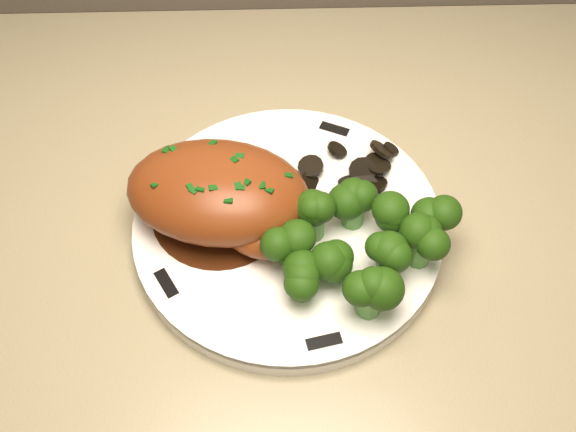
{
  "coord_description": "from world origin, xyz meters",
  "views": [
    {
      "loc": [
        -0.12,
        1.26,
        1.37
      ],
      "look_at": [
        -0.11,
        1.65,
        0.83
      ],
      "focal_mm": 45.0,
      "sensor_mm": 36.0,
      "label": 1
    }
  ],
  "objects_px": {
    "counter": "(412,375)",
    "chicken_breast": "(223,196)",
    "plate": "(288,228)",
    "broccoli_florets": "(361,242)"
  },
  "relations": [
    {
      "from": "counter",
      "to": "broccoli_florets",
      "type": "distance_m",
      "value": 0.46
    },
    {
      "from": "counter",
      "to": "plate",
      "type": "height_order",
      "value": "counter"
    },
    {
      "from": "chicken_breast",
      "to": "plate",
      "type": "bearing_deg",
      "value": 1.62
    },
    {
      "from": "counter",
      "to": "broccoli_florets",
      "type": "height_order",
      "value": "counter"
    },
    {
      "from": "plate",
      "to": "chicken_breast",
      "type": "distance_m",
      "value": 0.07
    },
    {
      "from": "plate",
      "to": "chicken_breast",
      "type": "xyz_separation_m",
      "value": [
        -0.06,
        0.01,
        0.04
      ]
    },
    {
      "from": "chicken_breast",
      "to": "broccoli_florets",
      "type": "bearing_deg",
      "value": -13.17
    },
    {
      "from": "plate",
      "to": "broccoli_florets",
      "type": "xyz_separation_m",
      "value": [
        0.06,
        -0.04,
        0.04
      ]
    },
    {
      "from": "counter",
      "to": "chicken_breast",
      "type": "bearing_deg",
      "value": -175.85
    },
    {
      "from": "plate",
      "to": "broccoli_florets",
      "type": "distance_m",
      "value": 0.08
    }
  ]
}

